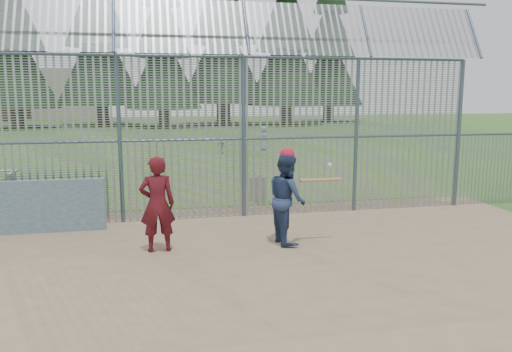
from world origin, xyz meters
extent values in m
plane|color=#2D511E|center=(0.00, 0.00, 0.00)|extent=(120.00, 120.00, 0.00)
cube|color=#756047|center=(0.00, -0.50, 0.01)|extent=(14.00, 10.00, 0.02)
cube|color=#38566B|center=(-4.60, 2.90, 0.62)|extent=(2.50, 0.12, 1.20)
imported|color=navy|center=(0.46, 1.06, 0.96)|extent=(0.80, 0.98, 1.88)
imported|color=maroon|center=(-2.19, 1.02, 0.97)|extent=(0.72, 0.49, 1.91)
imported|color=slate|center=(3.80, 17.83, 0.67)|extent=(0.79, 0.72, 1.35)
imported|color=slate|center=(1.28, 16.92, 0.41)|extent=(0.49, 0.49, 0.83)
sphere|color=#AE172E|center=(0.46, 1.06, 1.88)|extent=(0.30, 0.30, 0.30)
cylinder|color=#AA7F4C|center=(1.16, 0.91, 1.36)|extent=(0.85, 0.09, 0.07)
sphere|color=#AA7F4C|center=(0.73, 0.91, 1.36)|extent=(0.09, 0.09, 0.09)
sphere|color=white|center=(1.38, 1.07, 1.64)|extent=(0.09, 0.09, 0.09)
cylinder|color=gray|center=(0.73, 5.19, 0.35)|extent=(0.52, 0.52, 0.70)
cylinder|color=#9EA0A5|center=(0.73, 5.19, 0.72)|extent=(0.56, 0.56, 0.05)
sphere|color=#9EA0A5|center=(0.73, 5.19, 0.77)|extent=(0.10, 0.10, 0.10)
cube|color=slate|center=(-6.56, 7.76, 0.35)|extent=(0.06, 0.90, 0.70)
cylinder|color=#47566B|center=(-3.00, 3.50, 2.00)|extent=(0.10, 0.10, 4.00)
cylinder|color=#47566B|center=(0.00, 3.50, 2.00)|extent=(0.10, 0.10, 4.00)
cylinder|color=#47566B|center=(3.00, 3.50, 2.00)|extent=(0.10, 0.10, 4.00)
cylinder|color=#47566B|center=(6.00, 3.50, 2.00)|extent=(0.10, 0.10, 4.00)
cylinder|color=#47566B|center=(0.00, 3.50, 4.00)|extent=(12.00, 0.07, 0.07)
cylinder|color=#47566B|center=(0.00, 3.50, 2.00)|extent=(12.00, 0.06, 0.06)
cube|color=gray|center=(0.00, 3.50, 2.00)|extent=(12.00, 0.02, 4.00)
cube|color=gray|center=(0.00, 3.12, 4.65)|extent=(12.00, 0.77, 1.31)
cylinder|color=#47566B|center=(6.00, 3.50, 1.00)|extent=(0.08, 0.08, 2.00)
cylinder|color=#332319|center=(-14.00, 40.00, 1.53)|extent=(1.19, 1.19, 3.06)
cone|color=black|center=(-14.00, 40.00, 10.20)|extent=(7.48, 7.48, 13.94)
cylinder|color=#332319|center=(-7.00, 43.00, 1.71)|extent=(1.33, 1.33, 3.42)
cone|color=black|center=(-7.00, 43.00, 11.40)|extent=(8.36, 8.36, 15.58)
cylinder|color=#332319|center=(-1.00, 39.00, 1.44)|extent=(1.12, 1.12, 2.88)
cone|color=black|center=(-1.00, 39.00, 9.60)|extent=(7.04, 7.04, 13.12)
cylinder|color=#332319|center=(5.00, 42.00, 1.80)|extent=(1.40, 1.40, 3.60)
cone|color=black|center=(5.00, 42.00, 12.00)|extent=(8.80, 8.80, 16.40)
cylinder|color=#332319|center=(11.00, 40.00, 1.62)|extent=(1.26, 1.26, 3.24)
cone|color=black|center=(11.00, 40.00, 10.80)|extent=(7.92, 7.92, 14.76)
cylinder|color=#332319|center=(17.00, 44.00, 1.53)|extent=(1.19, 1.19, 3.06)
cone|color=black|center=(17.00, 44.00, 10.20)|extent=(7.48, 7.48, 13.94)
cube|color=#B2A58C|center=(-12.00, 58.00, 3.00)|extent=(8.00, 7.00, 6.00)
camera|label=1|loc=(-2.25, -8.74, 3.13)|focal=35.00mm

